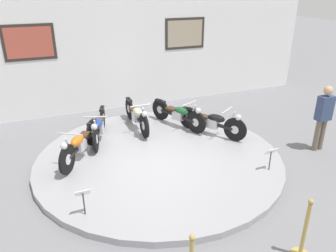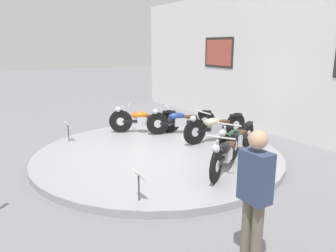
{
  "view_description": "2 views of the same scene",
  "coord_description": "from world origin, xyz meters",
  "px_view_note": "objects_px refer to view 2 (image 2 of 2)",
  "views": [
    {
      "loc": [
        -2.36,
        -6.26,
        3.77
      ],
      "look_at": [
        0.25,
        0.07,
        0.8
      ],
      "focal_mm": 35.0,
      "sensor_mm": 36.0,
      "label": 1
    },
    {
      "loc": [
        6.19,
        -3.64,
        2.53
      ],
      "look_at": [
        0.02,
        0.26,
        0.72
      ],
      "focal_mm": 35.0,
      "sensor_mm": 36.0,
      "label": 2
    }
  ],
  "objects_px": {
    "motorcycle_orange": "(143,119)",
    "motorcycle_blue": "(180,120)",
    "motorcycle_green": "(236,138)",
    "info_placard_front_centre": "(139,179)",
    "visitor_standing": "(255,191)",
    "info_placard_front_left": "(68,127)",
    "motorcycle_black": "(226,152)",
    "motorcycle_cream": "(215,126)"
  },
  "relations": [
    {
      "from": "motorcycle_orange",
      "to": "motorcycle_blue",
      "type": "relative_size",
      "value": 0.91
    },
    {
      "from": "motorcycle_green",
      "to": "info_placard_front_centre",
      "type": "bearing_deg",
      "value": -73.53
    },
    {
      "from": "motorcycle_blue",
      "to": "visitor_standing",
      "type": "distance_m",
      "value": 5.45
    },
    {
      "from": "motorcycle_blue",
      "to": "motorcycle_green",
      "type": "height_order",
      "value": "same"
    },
    {
      "from": "info_placard_front_left",
      "to": "info_placard_front_centre",
      "type": "relative_size",
      "value": 1.0
    },
    {
      "from": "visitor_standing",
      "to": "motorcycle_orange",
      "type": "bearing_deg",
      "value": 164.71
    },
    {
      "from": "motorcycle_green",
      "to": "info_placard_front_centre",
      "type": "distance_m",
      "value": 2.97
    },
    {
      "from": "motorcycle_black",
      "to": "visitor_standing",
      "type": "relative_size",
      "value": 1.03
    },
    {
      "from": "motorcycle_green",
      "to": "motorcycle_blue",
      "type": "bearing_deg",
      "value": -179.97
    },
    {
      "from": "motorcycle_blue",
      "to": "info_placard_front_left",
      "type": "xyz_separation_m",
      "value": [
        -0.85,
        -2.85,
        -0.01
      ]
    },
    {
      "from": "motorcycle_blue",
      "to": "info_placard_front_centre",
      "type": "relative_size",
      "value": 3.67
    },
    {
      "from": "info_placard_front_centre",
      "to": "motorcycle_black",
      "type": "bearing_deg",
      "value": 96.96
    },
    {
      "from": "motorcycle_blue",
      "to": "motorcycle_cream",
      "type": "distance_m",
      "value": 1.14
    },
    {
      "from": "motorcycle_cream",
      "to": "motorcycle_black",
      "type": "distance_m",
      "value": 2.05
    },
    {
      "from": "motorcycle_orange",
      "to": "info_placard_front_centre",
      "type": "xyz_separation_m",
      "value": [
        3.63,
        -2.02,
        -0.02
      ]
    },
    {
      "from": "motorcycle_blue",
      "to": "info_placard_front_centre",
      "type": "bearing_deg",
      "value": -43.25
    },
    {
      "from": "motorcycle_blue",
      "to": "motorcycle_green",
      "type": "xyz_separation_m",
      "value": [
        2.19,
        0.0,
        0.0
      ]
    },
    {
      "from": "motorcycle_orange",
      "to": "motorcycle_black",
      "type": "distance_m",
      "value": 3.38
    },
    {
      "from": "motorcycle_blue",
      "to": "info_placard_front_left",
      "type": "relative_size",
      "value": 3.67
    },
    {
      "from": "info_placard_front_centre",
      "to": "visitor_standing",
      "type": "distance_m",
      "value": 1.99
    },
    {
      "from": "motorcycle_orange",
      "to": "motorcycle_black",
      "type": "bearing_deg",
      "value": -0.03
    },
    {
      "from": "motorcycle_green",
      "to": "info_placard_front_left",
      "type": "xyz_separation_m",
      "value": [
        -3.03,
        -2.85,
        -0.01
      ]
    },
    {
      "from": "motorcycle_orange",
      "to": "visitor_standing",
      "type": "xyz_separation_m",
      "value": [
        5.51,
        -1.51,
        0.4
      ]
    },
    {
      "from": "motorcycle_orange",
      "to": "motorcycle_green",
      "type": "bearing_deg",
      "value": 16.59
    },
    {
      "from": "motorcycle_orange",
      "to": "motorcycle_cream",
      "type": "height_order",
      "value": "motorcycle_cream"
    },
    {
      "from": "motorcycle_green",
      "to": "visitor_standing",
      "type": "bearing_deg",
      "value": -40.61
    },
    {
      "from": "info_placard_front_left",
      "to": "info_placard_front_centre",
      "type": "distance_m",
      "value": 3.88
    },
    {
      "from": "motorcycle_green",
      "to": "info_placard_front_left",
      "type": "bearing_deg",
      "value": -136.76
    },
    {
      "from": "motorcycle_cream",
      "to": "info_placard_front_centre",
      "type": "xyz_separation_m",
      "value": [
        1.94,
        -3.18,
        -0.02
      ]
    },
    {
      "from": "info_placard_front_centre",
      "to": "motorcycle_green",
      "type": "bearing_deg",
      "value": 106.47
    },
    {
      "from": "info_placard_front_centre",
      "to": "visitor_standing",
      "type": "xyz_separation_m",
      "value": [
        1.88,
        0.52,
        0.42
      ]
    },
    {
      "from": "motorcycle_cream",
      "to": "visitor_standing",
      "type": "height_order",
      "value": "visitor_standing"
    },
    {
      "from": "motorcycle_cream",
      "to": "motorcycle_black",
      "type": "xyz_separation_m",
      "value": [
        1.69,
        -1.16,
        -0.01
      ]
    },
    {
      "from": "motorcycle_black",
      "to": "motorcycle_green",
      "type": "bearing_deg",
      "value": 125.64
    },
    {
      "from": "motorcycle_green",
      "to": "visitor_standing",
      "type": "relative_size",
      "value": 1.13
    },
    {
      "from": "motorcycle_blue",
      "to": "motorcycle_cream",
      "type": "xyz_separation_m",
      "value": [
        1.09,
        0.33,
        0.01
      ]
    },
    {
      "from": "motorcycle_green",
      "to": "visitor_standing",
      "type": "distance_m",
      "value": 3.61
    },
    {
      "from": "motorcycle_black",
      "to": "visitor_standing",
      "type": "height_order",
      "value": "visitor_standing"
    },
    {
      "from": "motorcycle_cream",
      "to": "motorcycle_green",
      "type": "xyz_separation_m",
      "value": [
        1.09,
        -0.33,
        -0.01
      ]
    },
    {
      "from": "motorcycle_cream",
      "to": "motorcycle_black",
      "type": "height_order",
      "value": "motorcycle_cream"
    },
    {
      "from": "motorcycle_black",
      "to": "info_placard_front_centre",
      "type": "bearing_deg",
      "value": -83.04
    },
    {
      "from": "motorcycle_blue",
      "to": "info_placard_front_left",
      "type": "distance_m",
      "value": 2.97
    }
  ]
}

